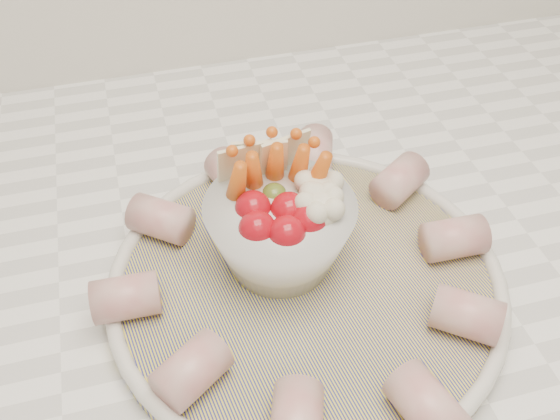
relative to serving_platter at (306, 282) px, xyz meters
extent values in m
cube|color=white|center=(0.04, 0.06, -0.03)|extent=(2.04, 0.62, 0.04)
cylinder|color=navy|center=(0.00, 0.00, 0.00)|extent=(0.35, 0.35, 0.01)
torus|color=silver|center=(0.00, 0.00, 0.00)|extent=(0.31, 0.31, 0.01)
sphere|color=#A70A15|center=(-0.04, 0.01, 0.06)|extent=(0.03, 0.03, 0.03)
sphere|color=#A70A15|center=(-0.02, 0.00, 0.06)|extent=(0.03, 0.03, 0.03)
sphere|color=#A70A15|center=(0.00, 0.00, 0.06)|extent=(0.03, 0.03, 0.03)
sphere|color=#A70A15|center=(-0.03, 0.03, 0.06)|extent=(0.03, 0.03, 0.03)
sphere|color=#A70A15|center=(-0.01, 0.02, 0.06)|extent=(0.03, 0.03, 0.03)
sphere|color=#536C24|center=(-0.02, 0.04, 0.06)|extent=(0.02, 0.02, 0.02)
cone|color=#CC5513|center=(-0.03, 0.05, 0.07)|extent=(0.03, 0.04, 0.06)
cone|color=#CC5513|center=(-0.01, 0.06, 0.07)|extent=(0.02, 0.04, 0.06)
cone|color=#CC5513|center=(0.01, 0.05, 0.07)|extent=(0.02, 0.04, 0.06)
cone|color=#CC5513|center=(-0.04, 0.04, 0.07)|extent=(0.03, 0.04, 0.06)
cone|color=#CC5513|center=(0.02, 0.04, 0.07)|extent=(0.03, 0.04, 0.06)
sphere|color=silver|center=(0.02, 0.03, 0.06)|extent=(0.03, 0.03, 0.03)
sphere|color=silver|center=(0.01, 0.01, 0.06)|extent=(0.03, 0.03, 0.03)
cube|color=beige|center=(-0.02, 0.07, 0.07)|extent=(0.04, 0.02, 0.05)
cube|color=beige|center=(0.00, 0.07, 0.07)|extent=(0.04, 0.02, 0.05)
cube|color=beige|center=(-0.03, 0.06, 0.07)|extent=(0.04, 0.02, 0.05)
cylinder|color=#B55354|center=(0.12, 0.00, 0.02)|extent=(0.05, 0.03, 0.03)
cylinder|color=#B55354|center=(0.11, 0.07, 0.02)|extent=(0.06, 0.05, 0.03)
cylinder|color=#B55354|center=(0.05, 0.13, 0.02)|extent=(0.05, 0.06, 0.03)
cylinder|color=#B55354|center=(-0.03, 0.12, 0.02)|extent=(0.04, 0.06, 0.03)
cylinder|color=#B55354|center=(-0.10, 0.08, 0.02)|extent=(0.06, 0.06, 0.03)
cylinder|color=#B55354|center=(-0.14, 0.00, 0.02)|extent=(0.05, 0.03, 0.03)
cylinder|color=#B55354|center=(-0.10, -0.07, 0.02)|extent=(0.06, 0.05, 0.03)
cylinder|color=#B55354|center=(0.04, -0.13, 0.02)|extent=(0.04, 0.06, 0.03)
cylinder|color=#B55354|center=(0.10, -0.07, 0.02)|extent=(0.06, 0.06, 0.03)
camera|label=1|loc=(-0.10, -0.30, 0.38)|focal=40.00mm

